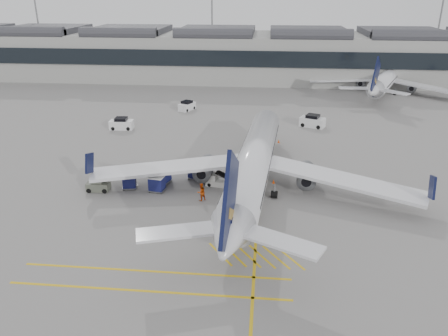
# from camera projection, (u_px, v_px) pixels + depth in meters

# --- Properties ---
(ground) EXTENTS (220.00, 220.00, 0.00)m
(ground) POSITION_uv_depth(u_px,v_px,m) (160.00, 212.00, 44.85)
(ground) COLOR gray
(ground) RESTS_ON ground
(terminal) EXTENTS (200.00, 20.45, 12.40)m
(terminal) POSITION_uv_depth(u_px,v_px,m) (225.00, 54.00, 108.67)
(terminal) COLOR #9E9E99
(terminal) RESTS_ON ground
(light_masts) EXTENTS (113.00, 0.60, 25.45)m
(light_masts) POSITION_uv_depth(u_px,v_px,m) (224.00, 15.00, 118.57)
(light_masts) COLOR slate
(light_masts) RESTS_ON ground
(apron_markings) EXTENTS (0.25, 60.00, 0.01)m
(apron_markings) POSITION_uv_depth(u_px,v_px,m) (259.00, 177.00, 53.16)
(apron_markings) COLOR gold
(apron_markings) RESTS_ON ground
(airliner_main) EXTENTS (36.92, 40.47, 10.76)m
(airliner_main) POSITION_uv_depth(u_px,v_px,m) (254.00, 163.00, 48.85)
(airliner_main) COLOR silver
(airliner_main) RESTS_ON ground
(airliner_far) EXTENTS (31.21, 34.49, 9.74)m
(airliner_far) POSITION_uv_depth(u_px,v_px,m) (387.00, 79.00, 95.31)
(airliner_far) COLOR silver
(airliner_far) RESTS_ON ground
(belt_loader) EXTENTS (4.41, 2.01, 1.75)m
(belt_loader) POSITION_uv_depth(u_px,v_px,m) (221.00, 181.00, 50.75)
(belt_loader) COLOR silver
(belt_loader) RESTS_ON ground
(baggage_cart_a) EXTENTS (1.92, 1.66, 1.80)m
(baggage_cart_a) POSITION_uv_depth(u_px,v_px,m) (157.00, 183.00, 49.14)
(baggage_cart_a) COLOR gray
(baggage_cart_a) RESTS_ON ground
(baggage_cart_b) EXTENTS (2.29, 2.07, 2.01)m
(baggage_cart_b) POSITION_uv_depth(u_px,v_px,m) (162.00, 174.00, 51.31)
(baggage_cart_b) COLOR gray
(baggage_cart_b) RESTS_ON ground
(baggage_cart_c) EXTENTS (1.96, 1.78, 1.70)m
(baggage_cart_c) POSITION_uv_depth(u_px,v_px,m) (195.00, 172.00, 52.42)
(baggage_cart_c) COLOR gray
(baggage_cart_c) RESTS_ON ground
(baggage_cart_d) EXTENTS (1.78, 1.56, 1.66)m
(baggage_cart_d) POSITION_uv_depth(u_px,v_px,m) (129.00, 181.00, 49.88)
(baggage_cart_d) COLOR gray
(baggage_cart_d) RESTS_ON ground
(ramp_agent_a) EXTENTS (0.79, 0.66, 1.85)m
(ramp_agent_a) POSITION_uv_depth(u_px,v_px,m) (211.00, 168.00, 53.32)
(ramp_agent_a) COLOR orange
(ramp_agent_a) RESTS_ON ground
(ramp_agent_b) EXTENTS (1.23, 1.19, 1.99)m
(ramp_agent_b) POSITION_uv_depth(u_px,v_px,m) (201.00, 192.00, 47.01)
(ramp_agent_b) COLOR #DC4A0B
(ramp_agent_b) RESTS_ON ground
(pushback_tug) EXTENTS (2.54, 1.63, 1.39)m
(pushback_tug) POSITION_uv_depth(u_px,v_px,m) (98.00, 186.00, 49.42)
(pushback_tug) COLOR #54584B
(pushback_tug) RESTS_ON ground
(safety_cone_nose) EXTENTS (0.35, 0.35, 0.48)m
(safety_cone_nose) POSITION_uv_depth(u_px,v_px,m) (279.00, 141.00, 64.96)
(safety_cone_nose) COLOR #F24C0A
(safety_cone_nose) RESTS_ON ground
(safety_cone_engine) EXTENTS (0.33, 0.33, 0.46)m
(safety_cone_engine) POSITION_uv_depth(u_px,v_px,m) (274.00, 181.00, 51.45)
(safety_cone_engine) COLOR #F24C0A
(safety_cone_engine) RESTS_ON ground
(service_van_left) EXTENTS (3.84, 2.11, 1.91)m
(service_van_left) POSITION_uv_depth(u_px,v_px,m) (121.00, 124.00, 71.03)
(service_van_left) COLOR silver
(service_van_left) RESTS_ON ground
(service_van_mid) EXTENTS (3.05, 3.88, 1.78)m
(service_van_mid) POSITION_uv_depth(u_px,v_px,m) (187.00, 106.00, 82.05)
(service_van_mid) COLOR silver
(service_van_mid) RESTS_ON ground
(service_van_right) EXTENTS (4.44, 3.38, 2.04)m
(service_van_right) POSITION_uv_depth(u_px,v_px,m) (312.00, 121.00, 72.21)
(service_van_right) COLOR silver
(service_van_right) RESTS_ON ground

